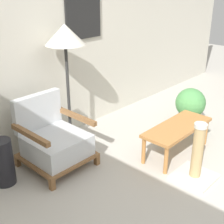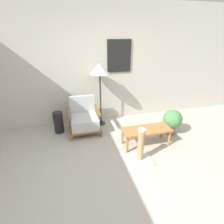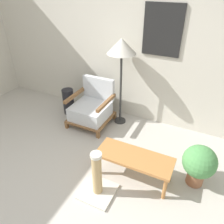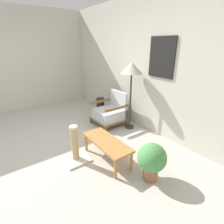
# 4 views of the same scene
# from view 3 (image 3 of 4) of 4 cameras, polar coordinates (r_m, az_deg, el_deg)

# --- Properties ---
(ground_plane) EXTENTS (14.00, 14.00, 0.00)m
(ground_plane) POSITION_cam_3_polar(r_m,az_deg,el_deg) (2.73, -15.93, -23.71)
(ground_plane) COLOR #B7B2A8
(wall_back) EXTENTS (8.00, 0.09, 2.70)m
(wall_back) POSITION_cam_3_polar(r_m,az_deg,el_deg) (3.60, 5.13, 18.14)
(wall_back) COLOR beige
(wall_back) RESTS_ON ground_plane
(armchair) EXTENTS (0.66, 0.66, 0.75)m
(armchair) POSITION_cam_3_polar(r_m,az_deg,el_deg) (3.74, -5.31, 1.05)
(armchair) COLOR brown
(armchair) RESTS_ON ground_plane
(floor_lamp) EXTENTS (0.45, 0.45, 1.45)m
(floor_lamp) POSITION_cam_3_polar(r_m,az_deg,el_deg) (3.36, 2.53, 16.01)
(floor_lamp) COLOR #2D2D2D
(floor_lamp) RESTS_ON ground_plane
(coffee_table) EXTENTS (0.94, 0.37, 0.35)m
(coffee_table) POSITION_cam_3_polar(r_m,az_deg,el_deg) (2.73, 5.85, -12.14)
(coffee_table) COLOR #B2753D
(coffee_table) RESTS_ON ground_plane
(vase) EXTENTS (0.21, 0.21, 0.48)m
(vase) POSITION_cam_3_polar(r_m,az_deg,el_deg) (4.11, -11.29, 2.72)
(vase) COLOR black
(vase) RESTS_ON ground_plane
(potted_plant) EXTENTS (0.40, 0.40, 0.55)m
(potted_plant) POSITION_cam_3_polar(r_m,az_deg,el_deg) (2.84, 21.80, -12.33)
(potted_plant) COLOR #935B3D
(potted_plant) RESTS_ON ground_plane
(scratching_post) EXTENTS (0.40, 0.40, 0.62)m
(scratching_post) POSITION_cam_3_polar(r_m,az_deg,el_deg) (2.63, -3.86, -17.42)
(scratching_post) COLOR beige
(scratching_post) RESTS_ON ground_plane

